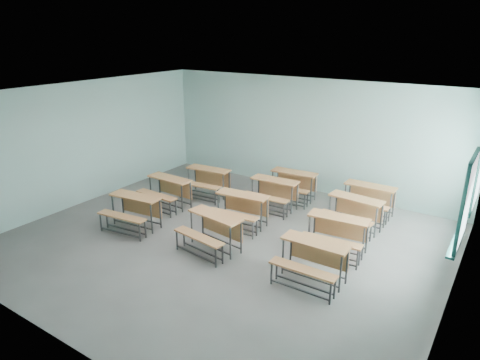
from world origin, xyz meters
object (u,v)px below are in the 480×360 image
at_px(desk_unit_r0c0, 133,207).
at_px(desk_unit_r0c1, 212,227).
at_px(desk_unit_r1c2, 337,230).
at_px(desk_unit_r3c2, 368,196).
at_px(desk_unit_r3c1, 292,182).
at_px(desk_unit_r1c0, 167,188).
at_px(desk_unit_r2c0, 207,178).
at_px(desk_unit_r1c1, 240,206).
at_px(desk_unit_r0c2, 312,256).
at_px(desk_unit_r2c2, 353,209).
at_px(desk_unit_r2c1, 273,190).

relative_size(desk_unit_r0c0, desk_unit_r0c1, 0.99).
xyz_separation_m(desk_unit_r1c2, desk_unit_r3c2, (-0.06, 2.24, 0.00)).
bearing_deg(desk_unit_r0c0, desk_unit_r3c2, 34.30).
height_order(desk_unit_r0c1, desk_unit_r3c1, same).
distance_m(desk_unit_r1c0, desk_unit_r1c2, 4.62).
relative_size(desk_unit_r1c0, desk_unit_r2c0, 0.97).
bearing_deg(desk_unit_r2c0, desk_unit_r1c1, -36.11).
bearing_deg(desk_unit_r3c1, desk_unit_r0c2, -61.42).
distance_m(desk_unit_r0c1, desk_unit_r0c2, 2.26).
height_order(desk_unit_r1c1, desk_unit_r2c0, same).
height_order(desk_unit_r2c2, desk_unit_r3c2, same).
xyz_separation_m(desk_unit_r2c0, desk_unit_r2c1, (1.99, 0.21, 0.00)).
relative_size(desk_unit_r2c1, desk_unit_r3c1, 0.98).
xyz_separation_m(desk_unit_r0c2, desk_unit_r2c2, (-0.12, 2.52, 0.00)).
bearing_deg(desk_unit_r1c1, desk_unit_r2c0, 143.34).
xyz_separation_m(desk_unit_r0c1, desk_unit_r2c1, (-0.03, 2.63, 0.00)).
bearing_deg(desk_unit_r1c2, desk_unit_r3c2, 86.41).
height_order(desk_unit_r0c0, desk_unit_r1c1, same).
bearing_deg(desk_unit_r2c1, desk_unit_r1c2, -31.94).
relative_size(desk_unit_r1c2, desk_unit_r2c2, 1.00).
bearing_deg(desk_unit_r1c1, desk_unit_r0c1, -89.28).
bearing_deg(desk_unit_r1c0, desk_unit_r1c1, 3.68).
bearing_deg(desk_unit_r0c2, desk_unit_r0c0, -177.50).
height_order(desk_unit_r1c2, desk_unit_r2c1, same).
bearing_deg(desk_unit_r3c2, desk_unit_r2c2, -91.00).
relative_size(desk_unit_r1c0, desk_unit_r3c2, 1.02).
distance_m(desk_unit_r0c0, desk_unit_r2c1, 3.53).
xyz_separation_m(desk_unit_r1c0, desk_unit_r1c1, (2.25, 0.07, 0.00)).
xyz_separation_m(desk_unit_r0c0, desk_unit_r3c1, (2.28, 3.65, 0.00)).
xyz_separation_m(desk_unit_r3c1, desk_unit_r3c2, (2.06, 0.08, 0.00)).
relative_size(desk_unit_r0c2, desk_unit_r2c0, 0.95).
xyz_separation_m(desk_unit_r0c2, desk_unit_r3c1, (-2.15, 3.45, 0.00)).
xyz_separation_m(desk_unit_r2c1, desk_unit_r2c2, (2.17, -0.08, 0.00)).
xyz_separation_m(desk_unit_r1c1, desk_unit_r2c1, (0.12, 1.33, 0.00)).
xyz_separation_m(desk_unit_r1c2, desk_unit_r3c1, (-2.12, 2.17, 0.00)).
height_order(desk_unit_r1c0, desk_unit_r2c1, same).
relative_size(desk_unit_r0c1, desk_unit_r3c2, 1.08).
relative_size(desk_unit_r2c0, desk_unit_r2c2, 1.00).
distance_m(desk_unit_r2c1, desk_unit_r3c1, 0.86).
bearing_deg(desk_unit_r0c0, desk_unit_r1c2, 12.29).
xyz_separation_m(desk_unit_r1c1, desk_unit_r3c2, (2.31, 2.26, 0.00)).
distance_m(desk_unit_r0c2, desk_unit_r1c2, 1.28).
xyz_separation_m(desk_unit_r0c1, desk_unit_r1c0, (-2.40, 1.23, 0.00)).
relative_size(desk_unit_r1c2, desk_unit_r3c1, 1.02).
distance_m(desk_unit_r1c2, desk_unit_r3c2, 2.24).
height_order(desk_unit_r1c2, desk_unit_r2c2, same).
bearing_deg(desk_unit_r0c1, desk_unit_r2c0, 137.26).
relative_size(desk_unit_r0c1, desk_unit_r1c2, 1.02).
bearing_deg(desk_unit_r2c0, desk_unit_r1c2, -19.70).
height_order(desk_unit_r1c1, desk_unit_r2c2, same).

